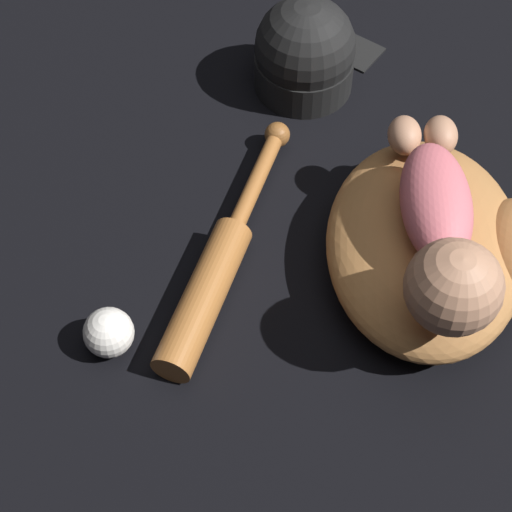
% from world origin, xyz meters
% --- Properties ---
extents(ground_plane, '(6.00, 6.00, 0.00)m').
position_xyz_m(ground_plane, '(0.00, 0.00, 0.00)').
color(ground_plane, black).
extents(baseball_glove, '(0.45, 0.40, 0.11)m').
position_xyz_m(baseball_glove, '(0.03, 0.06, 0.05)').
color(baseball_glove, '#A8703D').
rests_on(baseball_glove, ground).
extents(baby_figure, '(0.36, 0.24, 0.12)m').
position_xyz_m(baby_figure, '(0.10, 0.06, 0.16)').
color(baby_figure, '#D16670').
rests_on(baby_figure, baseball_glove).
extents(baseball_bat, '(0.46, 0.10, 0.06)m').
position_xyz_m(baseball_bat, '(0.19, -0.22, 0.03)').
color(baseball_bat, '#9E602D').
rests_on(baseball_bat, ground).
extents(baseball, '(0.07, 0.07, 0.07)m').
position_xyz_m(baseball, '(0.35, -0.30, 0.03)').
color(baseball, white).
rests_on(baseball, ground).
extents(baseball_cap, '(0.25, 0.18, 0.17)m').
position_xyz_m(baseball_cap, '(-0.23, -0.27, 0.07)').
color(baseball_cap, black).
rests_on(baseball_cap, ground).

